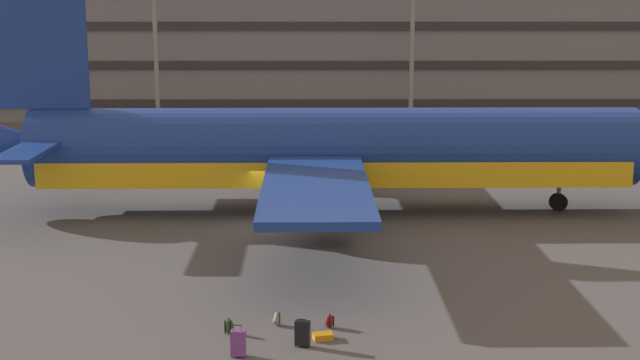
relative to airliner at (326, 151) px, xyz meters
The scene contains 9 objects.
ground_plane 4.94m from the airliner, 131.15° to the right, with size 600.00×600.00×0.00m, color #4C4C51.
terminal_structure 40.27m from the airliner, 93.58° to the left, with size 131.78×14.65×16.63m.
airliner is the anchor object (origin of this frame).
suitcase_teal 17.98m from the airliner, 93.13° to the right, with size 0.51×0.33×0.94m.
suitcase_navy 17.46m from the airliner, 91.08° to the right, with size 0.70×0.54×0.21m.
suitcase_silver 18.95m from the airliner, 98.94° to the right, with size 0.47×0.31×1.06m.
backpack_black 16.33m from the airliner, 96.63° to the right, with size 0.26×0.33×0.53m.
backpack_large 16.44m from the airliner, 90.37° to the right, with size 0.39×0.39×0.51m.
backpack_purple 17.26m from the airliner, 101.45° to the right, with size 0.39×0.32×0.57m.
Camera 1 is at (1.92, -40.88, 10.76)m, focal length 49.45 mm.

